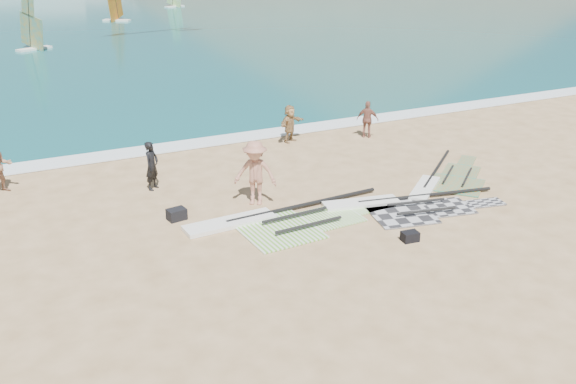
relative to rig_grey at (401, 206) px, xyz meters
name	(u,v)px	position (x,y,z in m)	size (l,w,h in m)	color
ground	(399,279)	(-2.58, -3.60, -0.05)	(300.00, 300.00, 0.00)	tan
surf_line	(222,141)	(-2.58, 8.70, -0.05)	(300.00, 1.20, 0.04)	white
rig_grey	(401,206)	(0.00, 0.00, 0.00)	(5.56, 2.69, 0.20)	#2A2A2D
rig_green	(278,221)	(-3.81, 0.65, 0.00)	(6.40, 2.57, 0.20)	#5FB424
rig_orange	(444,181)	(2.54, 1.16, 0.00)	(4.71, 3.97, 0.20)	orange
gear_bag_near	(177,214)	(-6.40, 2.11, 0.12)	(0.52, 0.38, 0.33)	black
gear_bag_far	(410,236)	(-1.11, -2.00, 0.09)	(0.45, 0.31, 0.27)	black
person_wetsuit	(152,166)	(-6.38, 4.77, 0.75)	(0.58, 0.38, 1.60)	black
beachgoer_mid	(255,173)	(-3.86, 2.19, 0.96)	(1.30, 0.75, 2.02)	#B67761
beachgoer_back	(368,119)	(2.93, 6.58, 0.70)	(0.88, 0.37, 1.50)	#955B4B
beachgoer_right	(290,123)	(-0.15, 7.42, 0.70)	(1.39, 0.44, 1.49)	#A58050
windsurfer_left	(32,31)	(-7.13, 34.62, 1.26)	(2.54, 2.75, 4.52)	white
windsurfer_centre	(116,7)	(1.52, 48.04, 1.29)	(2.50, 2.58, 4.65)	white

